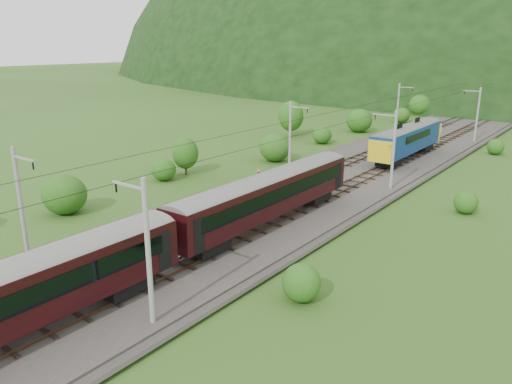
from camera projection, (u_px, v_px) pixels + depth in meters
The scene contains 12 objects.
ground at pixel (84, 293), 30.30m from camera, with size 600.00×600.00×0.00m, color #304C17.
railbed at pixel (198, 241), 37.89m from camera, with size 14.00×220.00×0.30m, color #38332D.
track_left at pixel (176, 231), 39.22m from camera, with size 2.40×220.00×0.27m.
track_right at pixel (222, 246), 36.44m from camera, with size 2.40×220.00×0.27m.
catenary_left at pixel (291, 135), 56.98m from camera, with size 2.54×192.28×8.00m.
catenary_right at pixel (393, 148), 49.91m from camera, with size 2.54×192.28×8.00m.
overhead_wires at pixel (195, 151), 35.89m from camera, with size 4.83×198.00×0.03m.
mountain_ridge at pixel (369, 65), 328.75m from camera, with size 336.00×280.00×132.00m, color black.
hazard_post_near at pixel (321, 178), 52.16m from camera, with size 0.16×0.16×1.49m, color red.
hazard_post_far at pixel (441, 128), 81.53m from camera, with size 0.18×0.18×1.65m, color red.
signal at pixel (258, 177), 50.87m from camera, with size 0.21×0.21×1.93m.
vegetation_left at pixel (151, 166), 51.32m from camera, with size 12.20×143.62×6.87m.
Camera 1 is at (24.77, -15.42, 14.63)m, focal length 35.00 mm.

